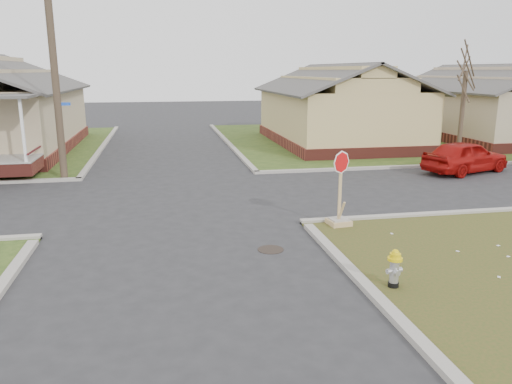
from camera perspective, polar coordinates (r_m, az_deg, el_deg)
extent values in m
plane|color=#29292C|center=(12.51, -8.77, -6.41)|extent=(120.00, 120.00, 0.00)
cube|color=#2C4418|center=(37.43, 26.02, 5.85)|extent=(37.00, 19.00, 0.05)
cylinder|color=black|center=(12.29, 1.69, -6.58)|extent=(0.64, 0.64, 0.01)
cube|color=maroon|center=(30.34, 9.22, 6.05)|extent=(7.20, 11.20, 0.60)
cube|color=tan|center=(30.17, 9.33, 9.06)|extent=(7.00, 11.00, 2.60)
cube|color=maroon|center=(35.02, 24.88, 5.97)|extent=(7.20, 11.20, 0.60)
cube|color=#C5AE8E|center=(34.88, 25.14, 8.57)|extent=(7.00, 11.00, 2.60)
cylinder|color=#433126|center=(21.01, -22.10, 13.39)|extent=(0.28, 0.28, 9.00)
cylinder|color=#433126|center=(26.29, 22.46, 8.09)|extent=(0.22, 0.22, 4.20)
cylinder|color=black|center=(10.54, 15.41, -10.13)|extent=(0.22, 0.22, 0.10)
cylinder|color=#ABABB0|center=(10.43, 15.51, -8.75)|extent=(0.19, 0.19, 0.45)
sphere|color=#ABABB0|center=(10.35, 15.59, -7.59)|extent=(0.19, 0.19, 0.19)
cylinder|color=yellow|center=(10.34, 15.61, -7.38)|extent=(0.30, 0.30, 0.06)
cylinder|color=yellow|center=(10.31, 15.63, -7.02)|extent=(0.22, 0.22, 0.10)
sphere|color=yellow|center=(10.29, 15.65, -6.72)|extent=(0.15, 0.15, 0.15)
cube|color=tan|center=(14.23, 9.43, -3.42)|extent=(0.58, 0.58, 0.14)
cube|color=#A5A097|center=(14.21, 9.44, -3.08)|extent=(0.47, 0.47, 0.04)
cube|color=tan|center=(13.97, 9.59, 0.54)|extent=(0.08, 0.04, 1.97)
cylinder|color=red|center=(13.79, 9.76, 3.36)|extent=(0.53, 0.23, 0.56)
cylinder|color=white|center=(13.81, 9.74, 3.37)|extent=(0.60, 0.26, 0.64)
imported|color=#A20E0B|center=(23.12, 22.82, 3.76)|extent=(4.39, 2.87, 1.39)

